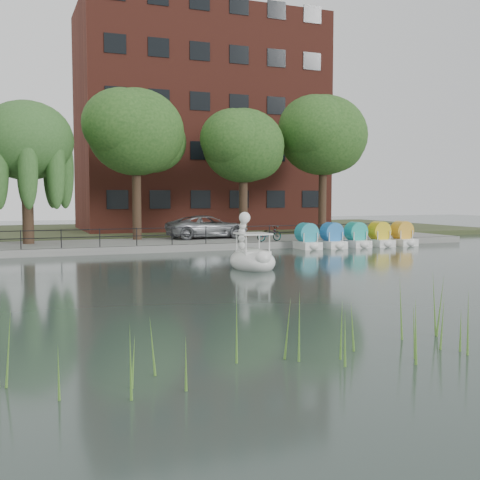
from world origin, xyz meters
TOP-DOWN VIEW (x-y plane):
  - ground_plane at (0.00, 0.00)m, footprint 120.00×120.00m
  - promenade at (0.00, 16.00)m, footprint 40.00×6.00m
  - kerb at (0.00, 13.05)m, footprint 40.00×0.25m
  - land_strip at (0.00, 30.00)m, footprint 60.00×22.00m
  - railing at (0.00, 13.25)m, footprint 32.00×0.05m
  - apartment_building at (7.00, 29.97)m, footprint 20.00×10.07m
  - willow_mid at (-7.50, 17.00)m, footprint 5.32×5.32m
  - broadleaf_center at (-1.00, 18.00)m, footprint 6.00×6.00m
  - broadleaf_right at (6.00, 17.50)m, footprint 5.40×5.40m
  - broadleaf_far at (12.50, 18.50)m, footprint 6.30×6.30m
  - minivan at (3.47, 17.40)m, footprint 3.25×6.29m
  - bicycle at (6.14, 13.62)m, footprint 0.89×1.80m
  - swan_boat at (1.25, 4.52)m, footprint 1.88×3.02m
  - pedal_boat_row at (11.38, 12.20)m, footprint 7.95×1.70m

SIDE VIEW (x-z plane):
  - ground_plane at x=0.00m, z-range 0.00..0.00m
  - land_strip at x=0.00m, z-range 0.00..0.36m
  - promenade at x=0.00m, z-range 0.00..0.40m
  - kerb at x=0.00m, z-range 0.00..0.40m
  - swan_boat at x=1.25m, z-range -0.69..1.76m
  - pedal_boat_row at x=11.38m, z-range -0.09..1.31m
  - bicycle at x=6.14m, z-range 0.40..1.40m
  - railing at x=0.00m, z-range 0.65..1.65m
  - minivan at x=3.47m, z-range 0.40..2.10m
  - willow_mid at x=-7.50m, z-range 2.17..10.32m
  - broadleaf_right at x=6.00m, z-range 2.22..10.55m
  - broadleaf_center at x=-1.00m, z-range 2.44..11.69m
  - broadleaf_far at x=12.50m, z-range 2.54..12.25m
  - apartment_building at x=7.00m, z-range 0.36..18.36m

